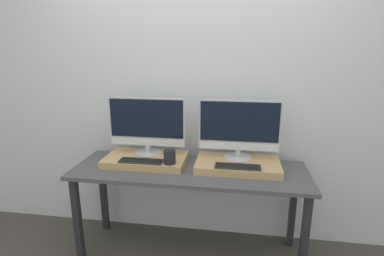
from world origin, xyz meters
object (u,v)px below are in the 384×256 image
(monitor_right, at_px, (239,128))
(monitor_left, at_px, (147,125))
(keyboard_left, at_px, (141,161))
(mug, at_px, (170,157))
(keyboard_right, at_px, (238,166))

(monitor_right, bearing_deg, monitor_left, 180.00)
(keyboard_left, xyz_separation_m, mug, (0.23, 0.00, 0.04))
(monitor_right, xyz_separation_m, keyboard_right, (0.00, -0.19, -0.24))
(monitor_right, bearing_deg, mug, -159.59)
(keyboard_left, distance_m, mug, 0.23)
(monitor_right, bearing_deg, keyboard_right, -90.00)
(monitor_left, bearing_deg, mug, -39.87)
(monitor_left, height_order, mug, monitor_left)
(monitor_left, bearing_deg, keyboard_left, -90.00)
(keyboard_left, relative_size, mug, 3.17)
(keyboard_right, bearing_deg, keyboard_left, 180.00)
(monitor_left, xyz_separation_m, monitor_right, (0.73, 0.00, 0.00))
(monitor_left, xyz_separation_m, keyboard_left, (-0.00, -0.19, -0.24))
(mug, bearing_deg, keyboard_right, 0.00)
(monitor_left, distance_m, keyboard_right, 0.79)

